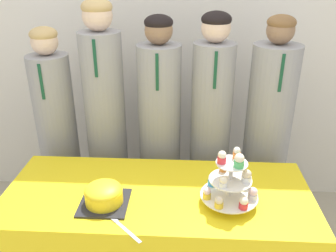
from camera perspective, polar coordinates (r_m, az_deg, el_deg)
wall_back at (r=2.69m, az=0.24°, el=15.07°), size 9.00×0.06×2.70m
table at (r=2.11m, az=-1.51°, el=-18.52°), size 1.59×0.66×0.73m
round_cake at (r=1.79m, az=-10.27°, el=-10.73°), size 0.24×0.24×0.11m
cake_knife at (r=1.70m, az=-8.05°, el=-15.15°), size 0.19×0.19×0.01m
cupcake_stand at (r=1.75m, az=10.07°, el=-8.79°), size 0.28×0.28×0.30m
student_0 at (r=2.55m, az=-17.11°, el=-2.21°), size 0.26×0.27×1.46m
student_1 at (r=2.41m, az=-9.83°, el=-0.62°), size 0.26×0.27×1.62m
student_2 at (r=2.38m, az=-1.32°, el=-2.00°), size 0.27×0.28×1.54m
student_3 at (r=2.37m, az=6.74°, el=-1.80°), size 0.26×0.27×1.56m
student_4 at (r=2.44m, az=15.43°, el=-2.46°), size 0.29×0.30×1.54m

